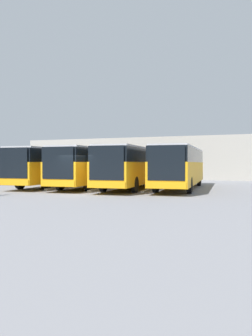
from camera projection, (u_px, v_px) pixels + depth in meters
The scene contains 9 objects.
ground_plane at pixel (80, 194), 21.22m from camera, with size 600.00×600.00×0.00m, color gray.
bus_0 at pixel (180, 166), 25.37m from camera, with size 3.29×12.64×3.19m.
curb_divider_0 at pixel (152, 189), 24.29m from camera, with size 0.24×5.71×0.15m, color #9E9E99.
bus_1 at pixel (134, 166), 25.85m from camera, with size 3.29×12.64×3.19m.
curb_divider_1 at pixel (104, 188), 24.77m from camera, with size 0.24×5.71×0.15m, color #9E9E99.
bus_2 at pixel (95, 166), 27.22m from camera, with size 3.29×12.64×3.19m.
curb_divider_2 at pixel (65, 187), 26.13m from camera, with size 0.24×5.71×0.15m, color #9E9E99.
bus_3 at pixel (58, 166), 28.41m from camera, with size 3.29×12.64×3.19m.
station_building at pixel (172, 159), 46.44m from camera, with size 38.34×16.14×5.27m.
Camera 1 is at (-10.28, 18.78, 1.98)m, focal length 35.00 mm.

